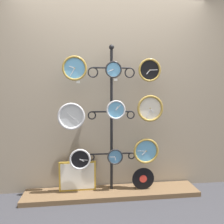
# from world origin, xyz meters

# --- Properties ---
(ground_plane) EXTENTS (12.00, 12.00, 0.00)m
(ground_plane) POSITION_xyz_m (0.00, 0.00, 0.00)
(ground_plane) COLOR #333338
(shop_wall) EXTENTS (4.40, 0.04, 2.80)m
(shop_wall) POSITION_xyz_m (0.00, 0.57, 1.40)
(shop_wall) COLOR gray
(shop_wall) RESTS_ON ground_plane
(low_shelf) EXTENTS (2.20, 0.36, 0.06)m
(low_shelf) POSITION_xyz_m (0.00, 0.35, 0.03)
(low_shelf) COLOR brown
(low_shelf) RESTS_ON ground_plane
(display_stand) EXTENTS (0.61, 0.36, 1.88)m
(display_stand) POSITION_xyz_m (0.00, 0.41, 0.65)
(display_stand) COLOR black
(display_stand) RESTS_ON ground_plane
(clock_top_left) EXTENTS (0.29, 0.04, 0.29)m
(clock_top_left) POSITION_xyz_m (-0.44, 0.32, 1.58)
(clock_top_left) COLOR #60A8DB
(clock_top_center) EXTENTS (0.20, 0.04, 0.20)m
(clock_top_center) POSITION_xyz_m (0.02, 0.34, 1.57)
(clock_top_center) COLOR #60A8DB
(clock_top_right) EXTENTS (0.28, 0.04, 0.28)m
(clock_top_right) POSITION_xyz_m (0.45, 0.30, 1.57)
(clock_top_right) COLOR black
(clock_middle_left) EXTENTS (0.32, 0.04, 0.32)m
(clock_middle_left) POSITION_xyz_m (-0.49, 0.30, 1.02)
(clock_middle_left) COLOR silver
(clock_middle_center) EXTENTS (0.23, 0.04, 0.23)m
(clock_middle_center) POSITION_xyz_m (0.04, 0.32, 1.09)
(clock_middle_center) COLOR #60A8DB
(clock_middle_right) EXTENTS (0.33, 0.04, 0.33)m
(clock_middle_right) POSITION_xyz_m (0.46, 0.30, 1.11)
(clock_middle_right) COLOR silver
(clock_bottom_left) EXTENTS (0.26, 0.04, 0.26)m
(clock_bottom_left) POSITION_xyz_m (-0.40, 0.33, 0.49)
(clock_bottom_left) COLOR black
(clock_bottom_center) EXTENTS (0.20, 0.04, 0.20)m
(clock_bottom_center) POSITION_xyz_m (0.03, 0.33, 0.51)
(clock_bottom_center) COLOR #4C84B2
(clock_bottom_right) EXTENTS (0.33, 0.04, 0.33)m
(clock_bottom_right) POSITION_xyz_m (0.43, 0.33, 0.57)
(clock_bottom_right) COLOR #60A8DB
(vinyl_record) EXTENTS (0.29, 0.01, 0.29)m
(vinyl_record) POSITION_xyz_m (0.40, 0.33, 0.20)
(vinyl_record) COLOR black
(vinyl_record) RESTS_ON low_shelf
(picture_frame) EXTENTS (0.46, 0.02, 0.38)m
(picture_frame) POSITION_xyz_m (-0.43, 0.41, 0.25)
(picture_frame) COLOR gold
(picture_frame) RESTS_ON low_shelf
(price_tag_upper) EXTENTS (0.04, 0.00, 0.03)m
(price_tag_upper) POSITION_xyz_m (-0.40, 0.32, 1.43)
(price_tag_upper) COLOR white
(price_tag_mid) EXTENTS (0.04, 0.00, 0.03)m
(price_tag_mid) POSITION_xyz_m (0.04, 0.34, 1.46)
(price_tag_mid) COLOR white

